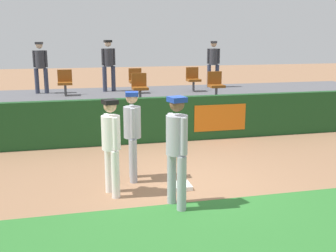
{
  "coord_description": "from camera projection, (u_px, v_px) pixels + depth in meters",
  "views": [
    {
      "loc": [
        -2.03,
        -7.17,
        2.87
      ],
      "look_at": [
        -0.12,
        0.89,
        1.0
      ],
      "focal_mm": 43.35,
      "sensor_mm": 36.0,
      "label": 1
    }
  ],
  "objects": [
    {
      "name": "spectator_capped",
      "position": [
        109.0,
        62.0,
        14.22
      ],
      "size": [
        0.49,
        0.4,
        1.79
      ],
      "rotation": [
        0.0,
        0.0,
        3.36
      ],
      "color": "#33384C",
      "rests_on": "bleacher_platform"
    },
    {
      "name": "first_base",
      "position": [
        180.0,
        186.0,
        7.76
      ],
      "size": [
        0.4,
        0.4,
        0.08
      ],
      "primitive_type": "cube",
      "color": "white",
      "rests_on": "ground_plane"
    },
    {
      "name": "spectator_casual",
      "position": [
        213.0,
        61.0,
        15.35
      ],
      "size": [
        0.47,
        0.4,
        1.74
      ],
      "rotation": [
        0.0,
        0.0,
        2.88
      ],
      "color": "#33384C",
      "rests_on": "bleacher_platform"
    },
    {
      "name": "player_fielder_home",
      "position": [
        111.0,
        141.0,
        7.24
      ],
      "size": [
        0.42,
        0.57,
        1.76
      ],
      "rotation": [
        0.0,
        0.0,
        -1.28
      ],
      "color": "white",
      "rests_on": "ground_plane"
    },
    {
      "name": "seat_back_right",
      "position": [
        193.0,
        78.0,
        14.36
      ],
      "size": [
        0.45,
        0.44,
        0.84
      ],
      "color": "#4C4C51",
      "rests_on": "bleacher_platform"
    },
    {
      "name": "seat_front_center",
      "position": [
        140.0,
        86.0,
        12.15
      ],
      "size": [
        0.46,
        0.44,
        0.84
      ],
      "color": "#4C4C51",
      "rests_on": "bleacher_platform"
    },
    {
      "name": "player_coach_visitor",
      "position": [
        132.0,
        130.0,
        7.99
      ],
      "size": [
        0.37,
        0.5,
        1.79
      ],
      "rotation": [
        0.0,
        0.0,
        -1.67
      ],
      "color": "#9EA3AD",
      "rests_on": "ground_plane"
    },
    {
      "name": "seat_front_right",
      "position": [
        216.0,
        84.0,
        12.7
      ],
      "size": [
        0.46,
        0.44,
        0.84
      ],
      "color": "#4C4C51",
      "rests_on": "bleacher_platform"
    },
    {
      "name": "bleacher_platform",
      "position": [
        137.0,
        109.0,
        13.45
      ],
      "size": [
        18.0,
        4.8,
        0.91
      ],
      "primitive_type": "cube",
      "color": "#59595E",
      "rests_on": "ground_plane"
    },
    {
      "name": "ground_plane",
      "position": [
        185.0,
        185.0,
        7.89
      ],
      "size": [
        60.0,
        60.0,
        0.0
      ],
      "primitive_type": "plane",
      "color": "#936B4C"
    },
    {
      "name": "seat_back_center",
      "position": [
        136.0,
        79.0,
        13.9
      ],
      "size": [
        0.44,
        0.44,
        0.84
      ],
      "color": "#4C4C51",
      "rests_on": "bleacher_platform"
    },
    {
      "name": "seat_back_left",
      "position": [
        65.0,
        81.0,
        13.37
      ],
      "size": [
        0.47,
        0.44,
        0.84
      ],
      "color": "#4C4C51",
      "rests_on": "bleacher_platform"
    },
    {
      "name": "field_wall",
      "position": [
        152.0,
        120.0,
        10.97
      ],
      "size": [
        18.0,
        0.26,
        1.23
      ],
      "color": "#19471E",
      "rests_on": "ground_plane"
    },
    {
      "name": "grass_foreground_strip",
      "position": [
        226.0,
        240.0,
        5.8
      ],
      "size": [
        18.0,
        2.8,
        0.01
      ],
      "primitive_type": "cube",
      "color": "#2D722D",
      "rests_on": "ground_plane"
    },
    {
      "name": "player_runner_visitor",
      "position": [
        177.0,
        144.0,
        6.7
      ],
      "size": [
        0.44,
        0.52,
        1.89
      ],
      "rotation": [
        0.0,
        0.0,
        -1.31
      ],
      "color": "#9EA3AD",
      "rests_on": "ground_plane"
    },
    {
      "name": "spectator_hooded",
      "position": [
        40.0,
        64.0,
        13.7
      ],
      "size": [
        0.48,
        0.36,
        1.73
      ],
      "rotation": [
        0.0,
        0.0,
        3.03
      ],
      "color": "#33384C",
      "rests_on": "bleacher_platform"
    }
  ]
}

